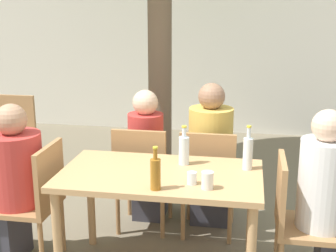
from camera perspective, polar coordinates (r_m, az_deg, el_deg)
name	(u,v)px	position (r m, az deg, el deg)	size (l,w,h in m)	color
cafe_building_wall	(211,37)	(6.91, 5.31, 10.70)	(10.00, 0.08, 2.80)	silver
dining_table_front	(160,186)	(3.24, -0.93, -7.30)	(1.38, 0.79, 0.78)	tan
patio_chair_0	(37,197)	(3.57, -15.73, -8.34)	(0.44, 0.44, 0.92)	#A87A4C
patio_chair_1	(297,217)	(3.27, 15.44, -10.60)	(0.44, 0.44, 0.92)	#A87A4C
patio_chair_2	(142,173)	(3.92, -3.16, -5.69)	(0.44, 0.44, 0.92)	#A87A4C
patio_chair_3	(208,177)	(3.83, 4.93, -6.18)	(0.44, 0.44, 0.92)	#A87A4C
patio_chair_4	(12,133)	(5.34, -18.45, -0.80)	(0.44, 0.44, 0.92)	#A87A4C
person_seated_0	(7,191)	(3.66, -19.05, -7.55)	(0.60, 0.40, 1.22)	#383842
person_seated_1	(334,214)	(3.29, 19.62, -10.11)	(0.56, 0.32, 1.26)	#383842
person_seated_2	(148,163)	(4.13, -2.40, -4.48)	(0.30, 0.55, 1.20)	#383842
person_seated_3	(211,162)	(4.03, 5.24, -4.34)	(0.37, 0.58, 1.27)	#383842
water_bottle_0	(248,152)	(3.27, 9.71, -3.20)	(0.07, 0.07, 0.31)	silver
water_bottle_1	(184,149)	(3.33, 1.96, -2.87)	(0.07, 0.07, 0.28)	silver
amber_bottle_2	(155,173)	(2.89, -1.54, -5.75)	(0.06, 0.06, 0.28)	#9E661E
drinking_glass_0	(207,180)	(2.93, 4.83, -6.62)	(0.08, 0.08, 0.11)	silver
drinking_glass_1	(192,178)	(3.00, 2.94, -6.36)	(0.06, 0.06, 0.08)	white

